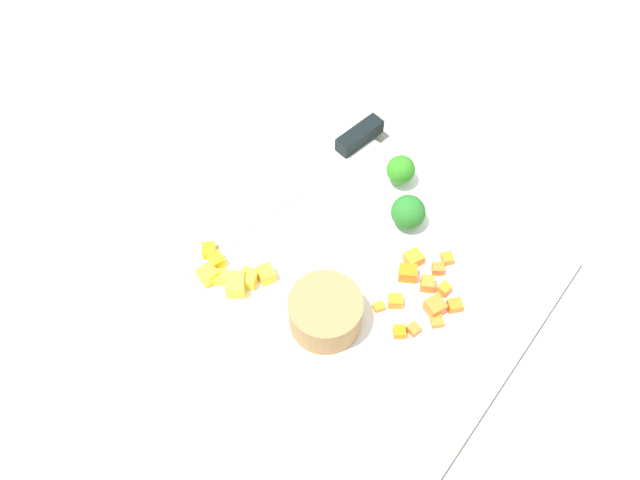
{
  "coord_description": "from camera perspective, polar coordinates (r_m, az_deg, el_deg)",
  "views": [
    {
      "loc": [
        0.23,
        -0.29,
        0.61
      ],
      "look_at": [
        0.0,
        0.0,
        0.02
      ],
      "focal_mm": 35.07,
      "sensor_mm": 36.0,
      "label": 1
    }
  ],
  "objects": [
    {
      "name": "pepper_dice_3",
      "position": [
        0.7,
        -10.08,
        -1.0
      ],
      "size": [
        0.02,
        0.02,
        0.01
      ],
      "primitive_type": "cube",
      "rotation": [
        0.0,
        0.0,
        2.35
      ],
      "color": "yellow",
      "rests_on": "cutting_board"
    },
    {
      "name": "carrot_dice_1",
      "position": [
        0.66,
        10.42,
        -6.0
      ],
      "size": [
        0.02,
        0.02,
        0.02
      ],
      "primitive_type": "cube",
      "rotation": [
        0.0,
        0.0,
        2.77
      ],
      "color": "orange",
      "rests_on": "cutting_board"
    },
    {
      "name": "carrot_dice_4",
      "position": [
        0.69,
        10.7,
        -2.61
      ],
      "size": [
        0.02,
        0.02,
        0.01
      ],
      "primitive_type": "cube",
      "rotation": [
        0.0,
        0.0,
        0.63
      ],
      "color": "orange",
      "rests_on": "cutting_board"
    },
    {
      "name": "carrot_dice_5",
      "position": [
        0.69,
        8.52,
        -1.67
      ],
      "size": [
        0.02,
        0.02,
        0.01
      ],
      "primitive_type": "cube",
      "rotation": [
        0.0,
        0.0,
        1.16
      ],
      "color": "orange",
      "rests_on": "cutting_board"
    },
    {
      "name": "pepper_dice_5",
      "position": [
        0.68,
        -10.21,
        -3.14
      ],
      "size": [
        0.02,
        0.02,
        0.02
      ],
      "primitive_type": "cube",
      "rotation": [
        0.0,
        0.0,
        2.92
      ],
      "color": "yellow",
      "rests_on": "cutting_board"
    },
    {
      "name": "carrot_dice_10",
      "position": [
        0.66,
        6.88,
        -5.54
      ],
      "size": [
        0.02,
        0.02,
        0.01
      ],
      "primitive_type": "cube",
      "rotation": [
        0.0,
        0.0,
        0.64
      ],
      "color": "orange",
      "rests_on": "cutting_board"
    },
    {
      "name": "prep_bowl",
      "position": [
        0.63,
        0.48,
        -6.62
      ],
      "size": [
        0.08,
        0.08,
        0.04
      ],
      "primitive_type": "cylinder",
      "color": "olive",
      "rests_on": "cutting_board"
    },
    {
      "name": "carrot_dice_0",
      "position": [
        0.7,
        11.52,
        -1.67
      ],
      "size": [
        0.02,
        0.02,
        0.01
      ],
      "primitive_type": "cube",
      "rotation": [
        0.0,
        0.0,
        0.84
      ],
      "color": "orange",
      "rests_on": "cutting_board"
    },
    {
      "name": "carrot_dice_9",
      "position": [
        0.66,
        5.4,
        -6.09
      ],
      "size": [
        0.01,
        0.01,
        0.01
      ],
      "primitive_type": "cube",
      "rotation": [
        0.0,
        0.0,
        2.59
      ],
      "color": "orange",
      "rests_on": "cutting_board"
    },
    {
      "name": "pepper_dice_0",
      "position": [
        0.67,
        -7.71,
        -4.07
      ],
      "size": [
        0.03,
        0.03,
        0.02
      ],
      "primitive_type": "cube",
      "rotation": [
        0.0,
        0.0,
        0.68
      ],
      "color": "yellow",
      "rests_on": "cutting_board"
    },
    {
      "name": "chef_knife",
      "position": [
        0.76,
        0.18,
        6.95
      ],
      "size": [
        0.07,
        0.3,
        0.02
      ],
      "rotation": [
        0.0,
        0.0,
        4.55
      ],
      "color": "silver",
      "rests_on": "cutting_board"
    },
    {
      "name": "carrot_dice_2",
      "position": [
        0.68,
        7.99,
        -3.02
      ],
      "size": [
        0.02,
        0.02,
        0.02
      ],
      "primitive_type": "cube",
      "rotation": [
        0.0,
        0.0,
        0.56
      ],
      "color": "orange",
      "rests_on": "cutting_board"
    },
    {
      "name": "pepper_dice_1",
      "position": [
        0.69,
        -9.4,
        -1.87
      ],
      "size": [
        0.02,
        0.02,
        0.01
      ],
      "primitive_type": "cube",
      "rotation": [
        0.0,
        0.0,
        1.23
      ],
      "color": "yellow",
      "rests_on": "cutting_board"
    },
    {
      "name": "carrot_dice_7",
      "position": [
        0.65,
        7.24,
        -8.32
      ],
      "size": [
        0.02,
        0.02,
        0.01
      ],
      "primitive_type": "cube",
      "rotation": [
        0.0,
        0.0,
        2.26
      ],
      "color": "orange",
      "rests_on": "cutting_board"
    },
    {
      "name": "pepper_dice_4",
      "position": [
        0.67,
        -4.94,
        -3.13
      ],
      "size": [
        0.02,
        0.02,
        0.02
      ],
      "primitive_type": "cube",
      "rotation": [
        0.0,
        0.0,
        2.7
      ],
      "color": "yellow",
      "rests_on": "cutting_board"
    },
    {
      "name": "carrot_dice_3",
      "position": [
        0.68,
        9.76,
        -3.97
      ],
      "size": [
        0.02,
        0.02,
        0.01
      ],
      "primitive_type": "cube",
      "rotation": [
        0.0,
        0.0,
        0.51
      ],
      "color": "orange",
      "rests_on": "cutting_board"
    },
    {
      "name": "carrot_dice_12",
      "position": [
        0.66,
        10.54,
        -7.38
      ],
      "size": [
        0.02,
        0.02,
        0.01
      ],
      "primitive_type": "cube",
      "rotation": [
        0.0,
        0.0,
        2.39
      ],
      "color": "orange",
      "rests_on": "cutting_board"
    },
    {
      "name": "carrot_dice_11",
      "position": [
        0.68,
        11.26,
        -4.41
      ],
      "size": [
        0.01,
        0.01,
        0.01
      ],
      "primitive_type": "cube",
      "rotation": [
        0.0,
        0.0,
        1.44
      ],
      "color": "orange",
      "rests_on": "cutting_board"
    },
    {
      "name": "ground_plane",
      "position": [
        0.71,
        0.0,
        -0.94
      ],
      "size": [
        4.0,
        4.0,
        0.0
      ],
      "primitive_type": "plane",
      "color": "#999884"
    },
    {
      "name": "carrot_dice_8",
      "position": [
        0.65,
        8.53,
        -8.03
      ],
      "size": [
        0.01,
        0.01,
        0.01
      ],
      "primitive_type": "cube",
      "rotation": [
        0.0,
        0.0,
        2.91
      ],
      "color": "orange",
      "rests_on": "cutting_board"
    },
    {
      "name": "pepper_dice_2",
      "position": [
        0.68,
        -9.05,
        -3.35
      ],
      "size": [
        0.02,
        0.02,
        0.01
      ],
      "primitive_type": "cube",
      "rotation": [
        0.0,
        0.0,
        2.36
      ],
      "color": "yellow",
      "rests_on": "cutting_board"
    },
    {
      "name": "pepper_dice_6",
      "position": [
        0.67,
        -6.52,
        -3.47
      ],
      "size": [
        0.02,
        0.02,
        0.02
      ],
      "primitive_type": "cube",
      "rotation": [
        0.0,
        0.0,
        0.41
      ],
      "color": "yellow",
      "rests_on": "cutting_board"
    },
    {
      "name": "broccoli_floret_0",
      "position": [
        0.7,
        8.04,
        2.52
      ],
      "size": [
        0.04,
        0.04,
        0.04
      ],
      "color": "#80AB58",
      "rests_on": "cutting_board"
    },
    {
      "name": "broccoli_floret_1",
      "position": [
        0.74,
        7.37,
        6.35
      ],
      "size": [
        0.03,
        0.03,
        0.04
      ],
      "color": "#89BB6B",
      "rests_on": "cutting_board"
    },
    {
      "name": "cutting_board",
      "position": [
        0.7,
        0.0,
        -0.69
      ],
      "size": [
        0.48,
        0.33,
        0.01
      ],
      "primitive_type": "cube",
      "color": "white",
      "rests_on": "ground_plane"
    },
    {
      "name": "carrot_dice_6",
      "position": [
        0.67,
        12.18,
        -5.86
      ],
      "size": [
        0.02,
        0.02,
        0.01
      ],
      "primitive_type": "cube",
      "rotation": [
        0.0,
        0.0,
        0.85
      ],
      "color": "orange",
      "rests_on": "cutting_board"
    }
  ]
}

